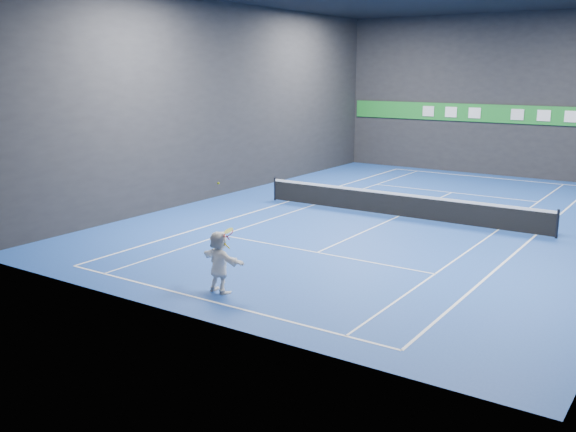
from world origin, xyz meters
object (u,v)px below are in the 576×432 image
Objects in this scene: tennis_net at (398,204)px; tennis_racket at (228,235)px; player at (219,262)px; tennis_ball at (218,183)px.

tennis_racket is (0.10, -11.14, 1.11)m from tennis_net.
player is 2.76× the size of tennis_racket.
tennis_net is at bearing 88.44° from tennis_ball.
tennis_net is 11.20m from tennis_racket.
player is at bearing -58.47° from tennis_ball.
tennis_ball reaches higher than tennis_net.
tennis_racket reaches higher than player.
tennis_ball is 0.01× the size of tennis_net.
player is 0.14× the size of tennis_net.
tennis_racket is at bearing -89.51° from tennis_net.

